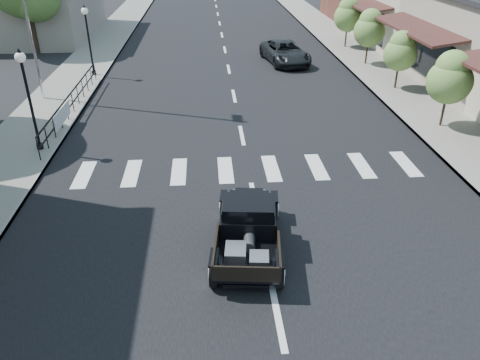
{
  "coord_description": "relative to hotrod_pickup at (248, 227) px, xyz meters",
  "views": [
    {
      "loc": [
        -1.36,
        -10.36,
        7.4
      ],
      "look_at": [
        -0.49,
        1.43,
        1.0
      ],
      "focal_mm": 35.0,
      "sensor_mm": 36.0,
      "label": 1
    }
  ],
  "objects": [
    {
      "name": "sidewalk_right",
      "position": [
        8.93,
        15.54,
        -0.61
      ],
      "size": [
        3.0,
        80.0,
        0.15
      ],
      "primitive_type": "cube",
      "color": "gray",
      "rests_on": "ground"
    },
    {
      "name": "small_tree_e",
      "position": [
        8.73,
        22.33,
        1.01
      ],
      "size": [
        1.86,
        1.86,
        3.1
      ],
      "primitive_type": null,
      "color": "olive",
      "rests_on": "sidewalk_right"
    },
    {
      "name": "low_building_left",
      "position": [
        -14.57,
        28.54,
        1.81
      ],
      "size": [
        10.0,
        12.0,
        5.0
      ],
      "primitive_type": "cube",
      "color": "gray",
      "rests_on": "ground"
    },
    {
      "name": "small_tree_d",
      "position": [
        8.73,
        17.78,
        0.98
      ],
      "size": [
        1.83,
        1.83,
        3.04
      ],
      "primitive_type": null,
      "color": "olive",
      "rests_on": "sidewalk_right"
    },
    {
      "name": "second_car",
      "position": [
        3.96,
        18.75,
        -0.04
      ],
      "size": [
        2.88,
        4.97,
        1.3
      ],
      "primitive_type": "imported",
      "rotation": [
        0.0,
        0.0,
        0.16
      ],
      "color": "black",
      "rests_on": "ground"
    },
    {
      "name": "road_markings",
      "position": [
        0.43,
        10.54,
        -0.69
      ],
      "size": [
        12.0,
        60.0,
        0.06
      ],
      "primitive_type": null,
      "color": "silver",
      "rests_on": "ground"
    },
    {
      "name": "lamp_post_b",
      "position": [
        -7.17,
        6.54,
        1.31
      ],
      "size": [
        0.36,
        0.36,
        3.69
      ],
      "primitive_type": null,
      "color": "black",
      "rests_on": "sidewalk_left"
    },
    {
      "name": "hotrod_pickup",
      "position": [
        0.0,
        0.0,
        0.0
      ],
      "size": [
        2.27,
        4.14,
        1.37
      ],
      "primitive_type": null,
      "rotation": [
        0.0,
        0.0,
        -0.11
      ],
      "color": "black",
      "rests_on": "ground"
    },
    {
      "name": "ground",
      "position": [
        0.43,
        0.54,
        -0.69
      ],
      "size": [
        120.0,
        120.0,
        0.0
      ],
      "primitive_type": "plane",
      "color": "black",
      "rests_on": "ground"
    },
    {
      "name": "lamp_post_c",
      "position": [
        -7.17,
        16.54,
        1.31
      ],
      "size": [
        0.36,
        0.36,
        3.69
      ],
      "primitive_type": null,
      "color": "black",
      "rests_on": "sidewalk_left"
    },
    {
      "name": "small_tree_b",
      "position": [
        8.73,
        7.71,
        0.95
      ],
      "size": [
        1.79,
        1.79,
        2.98
      ],
      "primitive_type": null,
      "color": "olive",
      "rests_on": "sidewalk_right"
    },
    {
      "name": "sidewalk_left",
      "position": [
        -8.07,
        15.54,
        -0.61
      ],
      "size": [
        3.0,
        80.0,
        0.15
      ],
      "primitive_type": "cube",
      "color": "gray",
      "rests_on": "ground"
    },
    {
      "name": "railing",
      "position": [
        -6.87,
        10.54,
        -0.04
      ],
      "size": [
        0.08,
        10.0,
        1.0
      ],
      "primitive_type": null,
      "color": "black",
      "rests_on": "sidewalk_left"
    },
    {
      "name": "storefront_far",
      "position": [
        15.43,
        22.54,
        1.56
      ],
      "size": [
        10.0,
        9.0,
        4.5
      ],
      "primitive_type": "cube",
      "color": "beige",
      "rests_on": "ground"
    },
    {
      "name": "road",
      "position": [
        0.43,
        15.54,
        -0.68
      ],
      "size": [
        14.0,
        80.0,
        0.02
      ],
      "primitive_type": "cube",
      "color": "black",
      "rests_on": "ground"
    },
    {
      "name": "banner",
      "position": [
        -6.79,
        8.54,
        -0.24
      ],
      "size": [
        0.04,
        2.2,
        0.6
      ],
      "primitive_type": null,
      "color": "silver",
      "rests_on": "sidewalk_left"
    },
    {
      "name": "small_tree_c",
      "position": [
        8.73,
        12.88,
        0.83
      ],
      "size": [
        1.65,
        1.65,
        2.74
      ],
      "primitive_type": null,
      "color": "olive",
      "rests_on": "sidewalk_right"
    }
  ]
}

